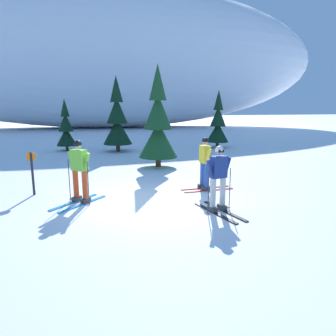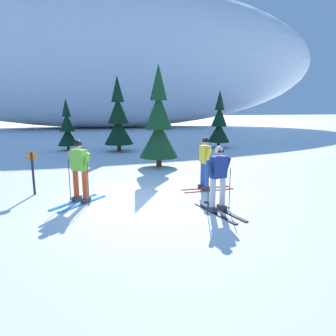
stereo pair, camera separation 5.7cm
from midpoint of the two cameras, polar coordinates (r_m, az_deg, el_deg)
ground_plane at (r=8.83m, az=-4.82°, el=-6.46°), size 120.00×120.00×0.00m
skier_lime_jacket at (r=9.00m, az=-15.97°, el=-0.42°), size 1.47×1.60×1.76m
skier_navy_jacket at (r=8.05m, az=8.94°, el=-1.84°), size 0.89×1.77×1.71m
skier_yellow_jacket at (r=10.04m, az=6.55°, el=0.91°), size 1.70×0.78×1.69m
pine_tree_far_left at (r=19.31m, az=-18.11°, el=6.73°), size 1.16×1.16×3.01m
pine_tree_center_left at (r=18.25m, az=-9.30°, el=8.54°), size 1.65×1.65×4.26m
pine_tree_center_right at (r=13.57m, az=-1.95°, el=7.81°), size 1.68×1.68×4.36m
pine_tree_far_right at (r=19.87m, az=8.96°, el=7.93°), size 1.37×1.37×3.54m
snow_ridge_background at (r=36.96m, az=-11.68°, el=19.07°), size 48.69×15.53×15.23m
trail_marker_post at (r=10.30m, az=-23.55°, el=-0.43°), size 0.28×0.07×1.32m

